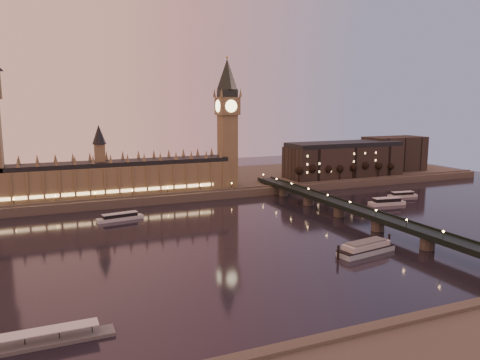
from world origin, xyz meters
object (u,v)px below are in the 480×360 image
object	(u,v)px
cruise_boat_a	(120,217)
cruise_boat_b	(403,195)
moored_barge	(366,248)
pontoon_pier	(45,341)

from	to	relation	value
cruise_boat_a	cruise_boat_b	size ratio (longest dim) A/B	1.23
cruise_boat_a	cruise_boat_b	bearing A→B (deg)	-12.20
cruise_boat_a	cruise_boat_b	xyz separation A→B (m)	(217.16, -13.45, -0.13)
cruise_boat_a	moored_barge	size ratio (longest dim) A/B	0.81
cruise_boat_a	pontoon_pier	size ratio (longest dim) A/B	0.72
cruise_boat_a	moored_barge	bearing A→B (deg)	-57.68
cruise_boat_a	moored_barge	world-z (taller)	moored_barge
cruise_boat_b	moored_barge	world-z (taller)	moored_barge
cruise_boat_b	moored_barge	bearing A→B (deg)	-130.41
pontoon_pier	cruise_boat_b	bearing A→B (deg)	27.07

